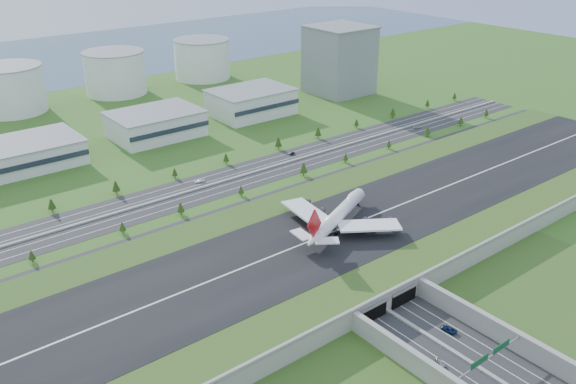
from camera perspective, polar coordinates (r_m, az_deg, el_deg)
ground at (r=273.12m, az=1.61°, el=-6.29°), size 1200.00×1200.00×0.00m
airfield_deck at (r=270.96m, az=1.63°, el=-5.55°), size 520.00×100.00×9.20m
underpass_road at (r=219.08m, az=19.21°, el=-15.71°), size 38.80×120.40×8.00m
sign_gantry_near at (r=218.53m, az=18.37°, el=-14.50°), size 38.70×0.70×9.80m
north_expressway at (r=342.85m, az=-8.62°, el=0.21°), size 560.00×36.00×0.12m
tree_row at (r=341.78m, az=-9.09°, el=0.92°), size 502.74×48.64×8.40m
hangar_mid_a at (r=402.45m, az=-23.07°, el=3.35°), size 58.00×42.00×15.00m
hangar_mid_b at (r=429.49m, az=-12.28°, el=6.21°), size 58.00×42.00×17.00m
hangar_mid_c at (r=467.79m, az=-3.49°, el=8.38°), size 58.00×42.00×19.00m
office_tower at (r=525.25m, az=4.83°, el=12.18°), size 46.00×46.00×55.00m
fuel_tank_b at (r=517.19m, az=-24.55°, el=8.72°), size 50.00×50.00×35.00m
fuel_tank_c at (r=542.68m, az=-15.87°, el=10.66°), size 50.00×50.00×35.00m
fuel_tank_d at (r=579.62m, az=-8.04°, el=12.20°), size 50.00×50.00×35.00m
bay_water at (r=690.30m, az=-25.36°, el=10.62°), size 1200.00×260.00×0.06m
boeing_747 at (r=281.71m, az=4.72°, el=-2.16°), size 60.48×55.83×20.00m
car_0 at (r=221.88m, az=14.10°, el=-15.21°), size 3.25×4.97×1.57m
car_2 at (r=237.29m, az=14.80°, el=-12.30°), size 3.30×6.33×1.70m
car_5 at (r=388.70m, az=0.42°, el=3.62°), size 4.46×3.12×1.39m
car_6 at (r=447.18m, az=11.99°, el=5.94°), size 5.89×4.36×1.49m
car_7 at (r=351.78m, az=-8.26°, el=1.04°), size 5.93×4.02×1.59m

